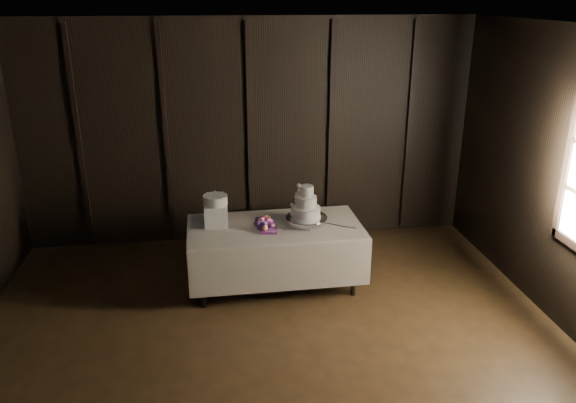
{
  "coord_description": "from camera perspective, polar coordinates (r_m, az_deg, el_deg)",
  "views": [
    {
      "loc": [
        -0.45,
        -3.84,
        3.26
      ],
      "look_at": [
        0.32,
        2.04,
        1.05
      ],
      "focal_mm": 35.0,
      "sensor_mm": 36.0,
      "label": 1
    }
  ],
  "objects": [
    {
      "name": "cake_stand",
      "position": [
        6.45,
        1.87,
        -1.96
      ],
      "size": [
        0.57,
        0.57,
        0.09
      ],
      "primitive_type": "cylinder",
      "rotation": [
        0.0,
        0.0,
        0.19
      ],
      "color": "silver",
      "rests_on": "display_table"
    },
    {
      "name": "box_pedestal",
      "position": [
        6.46,
        -7.32,
        -1.34
      ],
      "size": [
        0.26,
        0.26,
        0.25
      ],
      "primitive_type": "cube",
      "rotation": [
        0.0,
        0.0,
        0.0
      ],
      "color": "white",
      "rests_on": "display_table"
    },
    {
      "name": "bouquet",
      "position": [
        6.32,
        -2.51,
        -2.26
      ],
      "size": [
        0.36,
        0.44,
        0.19
      ],
      "primitive_type": null,
      "rotation": [
        0.0,
        0.0,
        -0.18
      ],
      "color": "#C24173",
      "rests_on": "display_table"
    },
    {
      "name": "wedding_cake",
      "position": [
        6.36,
        1.67,
        -0.41
      ],
      "size": [
        0.36,
        0.32,
        0.38
      ],
      "rotation": [
        0.0,
        0.0,
        -0.19
      ],
      "color": "white",
      "rests_on": "cake_stand"
    },
    {
      "name": "cake_knife",
      "position": [
        6.44,
        5.06,
        -2.44
      ],
      "size": [
        0.32,
        0.23,
        0.01
      ],
      "primitive_type": "cube",
      "rotation": [
        0.0,
        0.0,
        -0.61
      ],
      "color": "silver",
      "rests_on": "display_table"
    },
    {
      "name": "display_table",
      "position": [
        6.57,
        -1.3,
        -5.24
      ],
      "size": [
        2.01,
        1.09,
        0.76
      ],
      "rotation": [
        0.0,
        0.0,
        0.02
      ],
      "color": "silver",
      "rests_on": "ground"
    },
    {
      "name": "small_cake",
      "position": [
        6.39,
        -7.4,
        0.15
      ],
      "size": [
        0.32,
        0.32,
        0.11
      ],
      "primitive_type": "cylinder",
      "rotation": [
        0.0,
        0.0,
        0.18
      ],
      "color": "white",
      "rests_on": "box_pedestal"
    },
    {
      "name": "room",
      "position": [
        4.25,
        -0.74,
        -4.05
      ],
      "size": [
        6.08,
        7.08,
        3.08
      ],
      "color": "black",
      "rests_on": "ground"
    }
  ]
}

